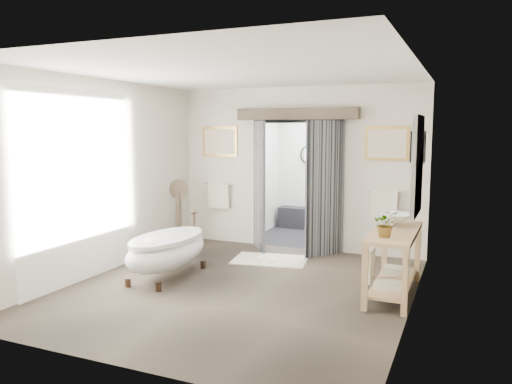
{
  "coord_description": "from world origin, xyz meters",
  "views": [
    {
      "loc": [
        2.81,
        -5.98,
        2.15
      ],
      "look_at": [
        0.0,
        0.6,
        1.25
      ],
      "focal_mm": 35.0,
      "sensor_mm": 36.0,
      "label": 1
    }
  ],
  "objects_px": {
    "basin": "(394,219)",
    "rug": "(270,260)",
    "clawfoot_tub": "(167,250)",
    "vanity": "(392,257)"
  },
  "relations": [
    {
      "from": "clawfoot_tub",
      "to": "rug",
      "type": "distance_m",
      "value": 1.84
    },
    {
      "from": "clawfoot_tub",
      "to": "vanity",
      "type": "bearing_deg",
      "value": 8.92
    },
    {
      "from": "clawfoot_tub",
      "to": "rug",
      "type": "relative_size",
      "value": 1.43
    },
    {
      "from": "rug",
      "to": "basin",
      "type": "relative_size",
      "value": 2.53
    },
    {
      "from": "vanity",
      "to": "rug",
      "type": "bearing_deg",
      "value": 154.8
    },
    {
      "from": "vanity",
      "to": "basin",
      "type": "bearing_deg",
      "value": 95.13
    },
    {
      "from": "vanity",
      "to": "rug",
      "type": "relative_size",
      "value": 1.33
    },
    {
      "from": "basin",
      "to": "rug",
      "type": "bearing_deg",
      "value": -179.44
    },
    {
      "from": "vanity",
      "to": "rug",
      "type": "distance_m",
      "value": 2.36
    },
    {
      "from": "clawfoot_tub",
      "to": "basin",
      "type": "bearing_deg",
      "value": 16.0
    }
  ]
}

